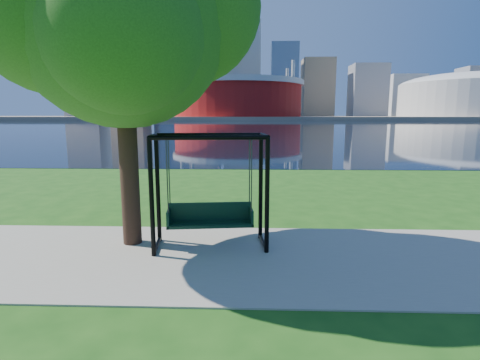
{
  "coord_description": "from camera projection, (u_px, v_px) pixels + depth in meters",
  "views": [
    {
      "loc": [
        0.32,
        -7.63,
        2.85
      ],
      "look_at": [
        0.05,
        0.0,
        1.52
      ],
      "focal_mm": 28.0,
      "sensor_mm": 36.0,
      "label": 1
    }
  ],
  "objects": [
    {
      "name": "far_bank",
      "position": [
        253.0,
        117.0,
        309.14
      ],
      "size": [
        900.0,
        228.0,
        2.0
      ],
      "primitive_type": "cube",
      "color": "#937F60",
      "rests_on": "ground"
    },
    {
      "name": "swing",
      "position": [
        210.0,
        194.0,
        7.99
      ],
      "size": [
        2.51,
        1.32,
        2.46
      ],
      "rotation": [
        0.0,
        0.0,
        0.12
      ],
      "color": "black",
      "rests_on": "ground"
    },
    {
      "name": "ground",
      "position": [
        238.0,
        250.0,
        8.01
      ],
      "size": [
        900.0,
        900.0,
        0.0
      ],
      "primitive_type": "plane",
      "color": "#1E5114",
      "rests_on": "ground"
    },
    {
      "name": "stadium",
      "position": [
        237.0,
        97.0,
        237.32
      ],
      "size": [
        83.0,
        83.0,
        32.0
      ],
      "color": "maroon",
      "rests_on": "far_bank"
    },
    {
      "name": "arena",
      "position": [
        471.0,
        94.0,
        231.91
      ],
      "size": [
        84.0,
        84.0,
        26.56
      ],
      "color": "beige",
      "rests_on": "far_bank"
    },
    {
      "name": "skyline",
      "position": [
        248.0,
        76.0,
        316.51
      ],
      "size": [
        392.0,
        66.0,
        96.5
      ],
      "color": "gray",
      "rests_on": "far_bank"
    },
    {
      "name": "park_tree",
      "position": [
        120.0,
        13.0,
        7.6
      ],
      "size": [
        5.68,
        5.13,
        7.05
      ],
      "color": "black",
      "rests_on": "ground"
    },
    {
      "name": "river",
      "position": [
        252.0,
        125.0,
        108.44
      ],
      "size": [
        900.0,
        180.0,
        0.02
      ],
      "primitive_type": "cube",
      "color": "black",
      "rests_on": "ground"
    },
    {
      "name": "path",
      "position": [
        237.0,
        258.0,
        7.51
      ],
      "size": [
        120.0,
        4.0,
        0.03
      ],
      "primitive_type": "cube",
      "color": "#9E937F",
      "rests_on": "ground"
    }
  ]
}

